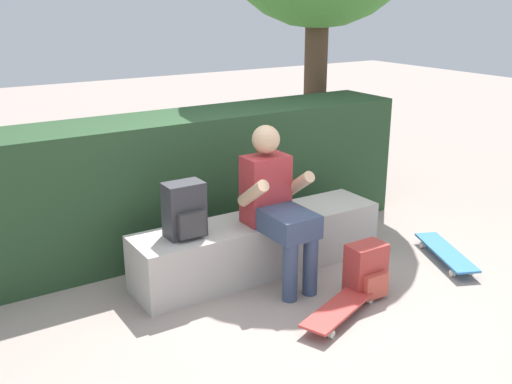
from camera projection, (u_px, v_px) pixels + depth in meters
name	position (u px, v px, depth m)	size (l,w,h in m)	color
ground_plane	(291.00, 291.00, 4.42)	(24.00, 24.00, 0.00)	gray
bench_main	(260.00, 244.00, 4.69)	(2.06, 0.47, 0.44)	#B9B1AA
person_skater	(276.00, 202.00, 4.39)	(0.49, 0.62, 1.19)	#B73338
skateboard_near_person	(342.00, 306.00, 4.05)	(0.82, 0.48, 0.09)	#BC3833
skateboard_beside_bench	(446.00, 252.00, 4.90)	(0.50, 0.81, 0.09)	teal
backpack_on_bench	(185.00, 211.00, 4.23)	(0.28, 0.23, 0.40)	#333338
backpack_on_ground	(366.00, 271.00, 4.30)	(0.28, 0.23, 0.40)	#B23833
hedge_row	(183.00, 181.00, 5.11)	(4.19, 0.66, 1.14)	#254226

